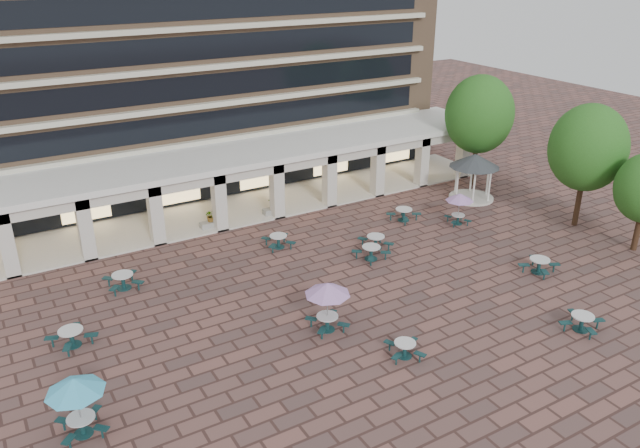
{
  "coord_description": "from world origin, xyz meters",
  "views": [
    {
      "loc": [
        -15.67,
        -23.58,
        16.93
      ],
      "look_at": [
        -0.0,
        3.0,
        3.46
      ],
      "focal_mm": 35.0,
      "sensor_mm": 36.0,
      "label": 1
    }
  ],
  "objects_px": {
    "picnic_table_2": "(582,321)",
    "picnic_table_4": "(75,388)",
    "gazebo": "(474,166)",
    "planter_left": "(211,220)",
    "planter_right": "(273,207)",
    "picnic_table_3": "(539,264)"
  },
  "relations": [
    {
      "from": "picnic_table_3",
      "to": "gazebo",
      "type": "distance_m",
      "value": 11.98
    },
    {
      "from": "picnic_table_2",
      "to": "planter_right",
      "type": "relative_size",
      "value": 1.49
    },
    {
      "from": "picnic_table_3",
      "to": "planter_right",
      "type": "bearing_deg",
      "value": 104.32
    },
    {
      "from": "picnic_table_4",
      "to": "gazebo",
      "type": "bearing_deg",
      "value": 20.16
    },
    {
      "from": "picnic_table_2",
      "to": "gazebo",
      "type": "distance_m",
      "value": 17.89
    },
    {
      "from": "picnic_table_3",
      "to": "picnic_table_2",
      "type": "bearing_deg",
      "value": -135.69
    },
    {
      "from": "gazebo",
      "to": "planter_left",
      "type": "xyz_separation_m",
      "value": [
        -18.78,
        4.71,
        -2.01
      ]
    },
    {
      "from": "gazebo",
      "to": "planter_right",
      "type": "distance_m",
      "value": 15.05
    },
    {
      "from": "gazebo",
      "to": "planter_left",
      "type": "relative_size",
      "value": 2.46
    },
    {
      "from": "picnic_table_3",
      "to": "planter_right",
      "type": "xyz_separation_m",
      "value": [
        -9.28,
        15.46,
        0.07
      ]
    },
    {
      "from": "picnic_table_2",
      "to": "picnic_table_3",
      "type": "xyz_separation_m",
      "value": [
        2.9,
        5.22,
        0.02
      ]
    },
    {
      "from": "picnic_table_2",
      "to": "planter_left",
      "type": "height_order",
      "value": "planter_left"
    },
    {
      "from": "picnic_table_3",
      "to": "gazebo",
      "type": "bearing_deg",
      "value": 48.98
    },
    {
      "from": "picnic_table_3",
      "to": "picnic_table_4",
      "type": "bearing_deg",
      "value": 164.12
    },
    {
      "from": "picnic_table_3",
      "to": "planter_left",
      "type": "xyz_separation_m",
      "value": [
        -13.91,
        15.46,
        0.06
      ]
    },
    {
      "from": "picnic_table_2",
      "to": "picnic_table_3",
      "type": "distance_m",
      "value": 5.98
    },
    {
      "from": "picnic_table_2",
      "to": "gazebo",
      "type": "relative_size",
      "value": 0.61
    },
    {
      "from": "planter_right",
      "to": "picnic_table_3",
      "type": "bearing_deg",
      "value": -59.02
    },
    {
      "from": "picnic_table_4",
      "to": "planter_right",
      "type": "bearing_deg",
      "value": 44.54
    },
    {
      "from": "picnic_table_2",
      "to": "planter_right",
      "type": "height_order",
      "value": "planter_right"
    },
    {
      "from": "picnic_table_2",
      "to": "picnic_table_4",
      "type": "xyz_separation_m",
      "value": [
        -22.43,
        4.88,
        1.69
      ]
    },
    {
      "from": "gazebo",
      "to": "planter_left",
      "type": "distance_m",
      "value": 19.47
    }
  ]
}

